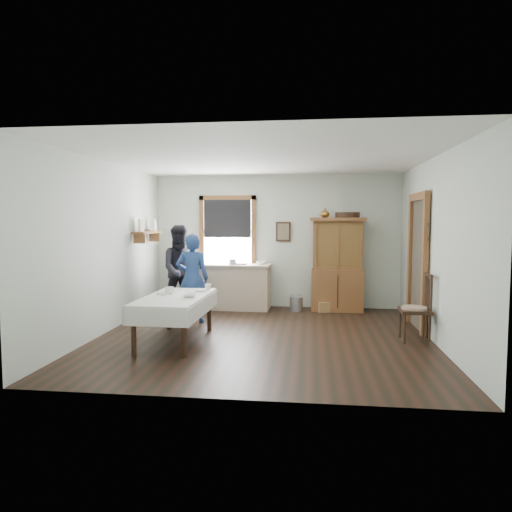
% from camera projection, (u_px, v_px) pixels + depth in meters
% --- Properties ---
extents(room, '(5.01, 5.01, 2.70)m').
position_uv_depth(room, '(263.00, 249.00, 6.88)').
color(room, black).
rests_on(room, ground).
extents(window, '(1.18, 0.07, 1.48)m').
position_uv_depth(window, '(228.00, 228.00, 9.41)').
color(window, white).
rests_on(window, room).
extents(doorway, '(0.09, 1.14, 2.22)m').
position_uv_depth(doorway, '(418.00, 258.00, 7.44)').
color(doorway, '#40392E').
rests_on(doorway, room).
extents(wall_shelf, '(0.24, 1.00, 0.44)m').
position_uv_depth(wall_shelf, '(148.00, 231.00, 8.66)').
color(wall_shelf, brown).
rests_on(wall_shelf, room).
extents(framed_picture, '(0.30, 0.04, 0.40)m').
position_uv_depth(framed_picture, '(283.00, 232.00, 9.28)').
color(framed_picture, '#321D11').
rests_on(framed_picture, room).
extents(rug_beater, '(0.01, 0.27, 0.27)m').
position_uv_depth(rug_beater, '(427.00, 224.00, 6.85)').
color(rug_beater, black).
rests_on(rug_beater, room).
extents(work_counter, '(1.60, 0.65, 0.91)m').
position_uv_depth(work_counter, '(231.00, 286.00, 9.17)').
color(work_counter, tan).
rests_on(work_counter, room).
extents(china_hutch, '(1.09, 0.54, 1.83)m').
position_uv_depth(china_hutch, '(337.00, 265.00, 8.94)').
color(china_hutch, brown).
rests_on(china_hutch, room).
extents(dining_table, '(0.92, 1.70, 0.68)m').
position_uv_depth(dining_table, '(175.00, 319.00, 6.64)').
color(dining_table, silver).
rests_on(dining_table, room).
extents(spindle_chair, '(0.47, 0.47, 1.01)m').
position_uv_depth(spindle_chair, '(415.00, 307.00, 6.67)').
color(spindle_chair, '#321D11').
rests_on(spindle_chair, room).
extents(pail, '(0.26, 0.26, 0.28)m').
position_uv_depth(pail, '(296.00, 304.00, 8.96)').
color(pail, gray).
rests_on(pail, room).
extents(wicker_basket, '(0.40, 0.34, 0.20)m').
position_uv_depth(wicker_basket, '(326.00, 306.00, 8.90)').
color(wicker_basket, '#A3834A').
rests_on(wicker_basket, room).
extents(woman_blue, '(0.56, 0.40, 1.43)m').
position_uv_depth(woman_blue, '(192.00, 282.00, 7.91)').
color(woman_blue, navy).
rests_on(woman_blue, room).
extents(figure_dark, '(0.93, 0.84, 1.56)m').
position_uv_depth(figure_dark, '(182.00, 273.00, 8.62)').
color(figure_dark, black).
rests_on(figure_dark, room).
extents(table_cup_a, '(0.16, 0.16, 0.10)m').
position_uv_depth(table_cup_a, '(170.00, 290.00, 6.83)').
color(table_cup_a, white).
rests_on(table_cup_a, dining_table).
extents(table_cup_b, '(0.13, 0.13, 0.10)m').
position_uv_depth(table_cup_b, '(208.00, 287.00, 7.20)').
color(table_cup_b, white).
rests_on(table_cup_b, dining_table).
extents(table_bowl, '(0.30, 0.30, 0.06)m').
position_uv_depth(table_bowl, '(189.00, 295.00, 6.53)').
color(table_bowl, white).
rests_on(table_bowl, dining_table).
extents(counter_book, '(0.18, 0.23, 0.02)m').
position_uv_depth(counter_book, '(237.00, 264.00, 9.08)').
color(counter_book, brown).
rests_on(counter_book, work_counter).
extents(counter_bowl, '(0.26, 0.26, 0.06)m').
position_uv_depth(counter_bowl, '(261.00, 263.00, 9.04)').
color(counter_bowl, white).
rests_on(counter_bowl, work_counter).
extents(shelf_bowl, '(0.22, 0.22, 0.05)m').
position_uv_depth(shelf_bowl, '(148.00, 230.00, 8.67)').
color(shelf_bowl, white).
rests_on(shelf_bowl, wall_shelf).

